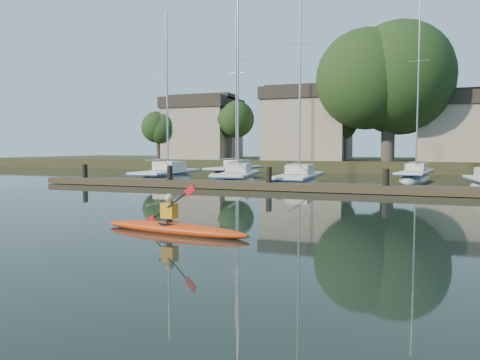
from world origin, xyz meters
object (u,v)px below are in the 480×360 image
(sailboat_2, at_px, (298,187))
(sailboat_6, at_px, (415,181))
(dock, at_px, (325,187))
(sailboat_1, at_px, (237,184))
(kayak, at_px, (173,226))
(sailboat_5, at_px, (235,176))
(sailboat_0, at_px, (167,183))

(sailboat_2, relative_size, sailboat_6, 1.01)
(dock, relative_size, sailboat_6, 2.34)
(dock, relative_size, sailboat_1, 2.47)
(kayak, relative_size, sailboat_2, 0.31)
(sailboat_1, height_order, sailboat_5, sailboat_5)
(sailboat_0, bearing_deg, sailboat_1, 0.80)
(sailboat_0, bearing_deg, sailboat_6, 23.90)
(kayak, xyz_separation_m, sailboat_2, (-0.75, 17.38, -0.36))
(sailboat_2, bearing_deg, kayak, -89.08)
(sailboat_6, bearing_deg, sailboat_5, -176.58)
(sailboat_0, relative_size, sailboat_1, 0.93)
(dock, bearing_deg, sailboat_1, 144.19)
(sailboat_5, bearing_deg, sailboat_0, -93.88)
(sailboat_1, height_order, sailboat_6, sailboat_6)
(sailboat_1, relative_size, sailboat_6, 0.95)
(dock, relative_size, sailboat_5, 2.30)
(sailboat_6, bearing_deg, sailboat_0, -146.68)
(kayak, height_order, sailboat_0, sailboat_0)
(sailboat_1, xyz_separation_m, sailboat_6, (11.01, 7.49, 0.02))
(kayak, distance_m, sailboat_1, 18.63)
(kayak, distance_m, sailboat_0, 20.44)
(sailboat_2, distance_m, sailboat_6, 10.53)
(sailboat_0, xyz_separation_m, sailboat_5, (1.68, 8.83, 0.02))
(sailboat_2, bearing_deg, sailboat_0, 176.29)
(sailboat_5, xyz_separation_m, sailboat_6, (14.50, -1.13, 0.02))
(dock, bearing_deg, sailboat_0, 158.84)
(dock, bearing_deg, sailboat_5, 127.03)
(sailboat_1, distance_m, sailboat_2, 4.28)
(sailboat_6, bearing_deg, sailboat_1, -137.93)
(sailboat_2, height_order, sailboat_6, sailboat_2)
(dock, xyz_separation_m, sailboat_0, (-11.78, 4.56, -0.41))
(sailboat_0, bearing_deg, dock, -22.72)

